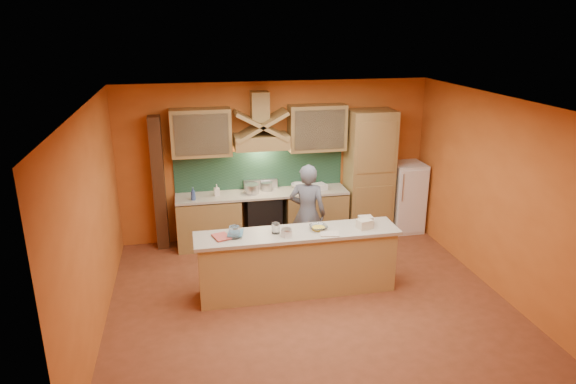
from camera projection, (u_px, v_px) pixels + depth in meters
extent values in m
cube|color=brown|center=(309.00, 301.00, 7.26)|extent=(5.50, 5.00, 0.01)
cube|color=white|center=(311.00, 103.00, 6.37)|extent=(5.50, 5.00, 0.01)
cube|color=#C76526|center=(276.00, 161.00, 9.14)|extent=(5.50, 0.02, 2.80)
cube|color=#C76526|center=(379.00, 305.00, 4.49)|extent=(5.50, 0.02, 2.80)
cube|color=#C76526|center=(93.00, 224.00, 6.29)|extent=(0.02, 5.00, 2.80)
cube|color=#C76526|center=(496.00, 195.00, 7.34)|extent=(0.02, 5.00, 2.80)
cube|color=#9D7E48|center=(209.00, 223.00, 8.93)|extent=(1.10, 0.60, 0.86)
cube|color=#9D7E48|center=(315.00, 215.00, 9.29)|extent=(1.10, 0.60, 0.86)
cube|color=#B8AF9C|center=(263.00, 194.00, 8.96)|extent=(3.00, 0.62, 0.04)
cube|color=black|center=(263.00, 218.00, 9.10)|extent=(0.60, 0.58, 0.90)
cube|color=#1C3E2D|center=(260.00, 170.00, 9.12)|extent=(3.00, 0.03, 0.70)
cube|color=#9D7E48|center=(261.00, 141.00, 8.72)|extent=(0.92, 0.50, 0.24)
cube|color=#9D7E48|center=(260.00, 106.00, 8.63)|extent=(0.30, 0.30, 0.50)
cube|color=#9D7E48|center=(201.00, 133.00, 8.54)|extent=(1.00, 0.35, 0.80)
cube|color=#9D7E48|center=(317.00, 128.00, 8.92)|extent=(1.00, 0.35, 0.80)
cube|color=#9D7E48|center=(369.00, 174.00, 9.26)|extent=(0.80, 0.60, 2.30)
cube|color=white|center=(406.00, 197.00, 9.56)|extent=(0.58, 0.60, 1.30)
cube|color=#472816|center=(159.00, 184.00, 8.69)|extent=(0.20, 0.30, 2.30)
cube|color=tan|center=(297.00, 264.00, 7.38)|extent=(2.80, 0.55, 0.88)
cube|color=#B8AF9C|center=(297.00, 233.00, 7.23)|extent=(2.90, 0.62, 0.05)
imported|color=slate|center=(307.00, 214.00, 8.26)|extent=(0.71, 0.61, 1.64)
cylinder|color=#B1B1B8|center=(252.00, 190.00, 8.89)|extent=(0.28, 0.28, 0.17)
cylinder|color=#B9B9C0|center=(266.00, 188.00, 9.05)|extent=(0.22, 0.22, 0.14)
imported|color=white|center=(217.00, 190.00, 8.77)|extent=(0.10, 0.10, 0.20)
imported|color=#344D8F|center=(193.00, 194.00, 8.55)|extent=(0.09, 0.09, 0.22)
imported|color=silver|center=(298.00, 186.00, 9.20)|extent=(0.33, 0.33, 0.08)
cube|color=white|center=(318.00, 187.00, 9.10)|extent=(0.32, 0.28, 0.10)
imported|color=#C44F46|center=(214.00, 238.00, 6.97)|extent=(0.28, 0.32, 0.03)
imported|color=teal|center=(228.00, 233.00, 7.09)|extent=(0.26, 0.32, 0.02)
cylinder|color=silver|center=(234.00, 232.00, 6.99)|extent=(0.18, 0.18, 0.17)
cylinder|color=silver|center=(276.00, 228.00, 7.15)|extent=(0.12, 0.12, 0.15)
cube|color=white|center=(286.00, 233.00, 7.04)|extent=(0.15, 0.15, 0.10)
imported|color=white|center=(318.00, 227.00, 7.29)|extent=(0.28, 0.28, 0.06)
cube|color=beige|center=(330.00, 234.00, 7.13)|extent=(0.30, 0.25, 0.02)
cube|color=beige|center=(364.00, 224.00, 7.33)|extent=(0.23, 0.20, 0.13)
cube|color=beige|center=(366.00, 220.00, 7.48)|extent=(0.19, 0.15, 0.12)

